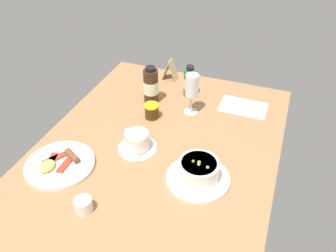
% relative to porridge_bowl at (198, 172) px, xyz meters
% --- Properties ---
extents(ground_plane, '(1.10, 0.84, 0.03)m').
position_rel_porridge_bowl_xyz_m(ground_plane, '(0.11, 0.18, -0.05)').
color(ground_plane, '#A8754C').
extents(porridge_bowl, '(0.21, 0.21, 0.08)m').
position_rel_porridge_bowl_xyz_m(porridge_bowl, '(0.00, 0.00, 0.00)').
color(porridge_bowl, white).
rests_on(porridge_bowl, ground_plane).
extents(cutlery_setting, '(0.13, 0.19, 0.01)m').
position_rel_porridge_bowl_xyz_m(cutlery_setting, '(0.47, -0.06, -0.03)').
color(cutlery_setting, white).
rests_on(cutlery_setting, ground_plane).
extents(coffee_cup, '(0.14, 0.14, 0.07)m').
position_rel_porridge_bowl_xyz_m(coffee_cup, '(0.07, 0.25, -0.00)').
color(coffee_cup, white).
rests_on(coffee_cup, ground_plane).
extents(creamer_jug, '(0.06, 0.06, 0.05)m').
position_rel_porridge_bowl_xyz_m(creamer_jug, '(-0.23, 0.28, -0.01)').
color(creamer_jug, white).
rests_on(creamer_jug, ground_plane).
extents(wine_glass, '(0.06, 0.06, 0.17)m').
position_rel_porridge_bowl_xyz_m(wine_glass, '(0.36, 0.14, 0.08)').
color(wine_glass, white).
rests_on(wine_glass, ground_plane).
extents(jam_jar, '(0.06, 0.06, 0.06)m').
position_rel_porridge_bowl_xyz_m(jam_jar, '(0.27, 0.27, -0.01)').
color(jam_jar, '#432A0C').
rests_on(jam_jar, ground_plane).
extents(sauce_bottle_brown, '(0.06, 0.06, 0.16)m').
position_rel_porridge_bowl_xyz_m(sauce_bottle_brown, '(0.38, 0.32, 0.04)').
color(sauce_bottle_brown, '#382314').
rests_on(sauce_bottle_brown, ground_plane).
extents(sauce_bottle_green, '(0.05, 0.05, 0.14)m').
position_rel_porridge_bowl_xyz_m(sauce_bottle_green, '(0.48, 0.18, 0.03)').
color(sauce_bottle_green, '#337233').
rests_on(sauce_bottle_green, ground_plane).
extents(breakfast_plate, '(0.23, 0.23, 0.04)m').
position_rel_porridge_bowl_xyz_m(breakfast_plate, '(-0.10, 0.45, -0.03)').
color(breakfast_plate, white).
rests_on(breakfast_plate, ground_plane).
extents(menu_card, '(0.05, 0.07, 0.10)m').
position_rel_porridge_bowl_xyz_m(menu_card, '(0.58, 0.31, 0.01)').
color(menu_card, tan).
rests_on(menu_card, ground_plane).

